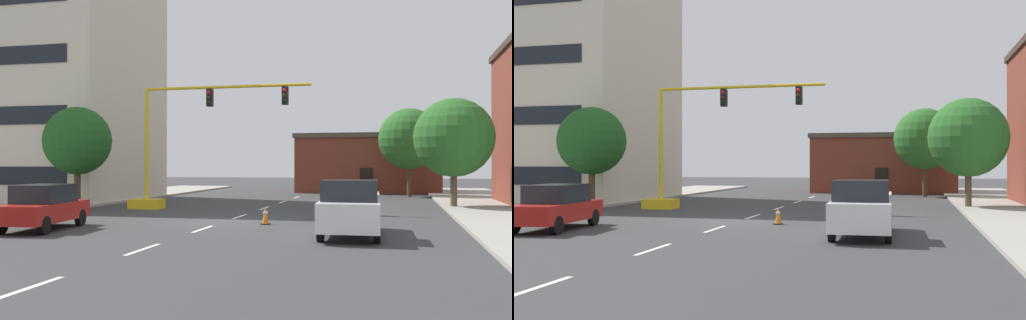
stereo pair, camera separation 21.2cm
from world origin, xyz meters
TOP-DOWN VIEW (x-y plane):
  - ground_plane at (0.00, 0.00)m, footprint 160.00×160.00m
  - sidewalk_left at (-12.90, 8.00)m, footprint 6.00×56.00m
  - sidewalk_right at (12.90, 8.00)m, footprint 6.00×56.00m
  - lane_stripe_seg_0 at (0.00, -14.00)m, footprint 0.16×2.40m
  - lane_stripe_seg_1 at (0.00, -8.50)m, footprint 0.16×2.40m
  - lane_stripe_seg_2 at (0.00, -3.00)m, footprint 0.16×2.40m
  - lane_stripe_seg_3 at (0.00, 2.50)m, footprint 0.16×2.40m
  - lane_stripe_seg_4 at (0.00, 8.00)m, footprint 0.16×2.40m
  - lane_stripe_seg_5 at (0.00, 13.50)m, footprint 0.16×2.40m
  - lane_stripe_seg_6 at (0.00, 19.00)m, footprint 0.16×2.40m
  - building_tall_left at (-18.11, 12.11)m, footprint 16.39×12.30m
  - building_brick_center at (4.92, 28.99)m, footprint 12.61×7.75m
  - traffic_signal_gantry at (-5.01, 5.98)m, footprint 10.27×1.20m
  - tree_right_far at (8.35, 21.78)m, footprint 4.71×4.71m
  - tree_right_mid at (10.51, 10.07)m, footprint 4.47×4.47m
  - tree_left_near at (-9.99, 4.71)m, footprint 3.79×3.79m
  - pickup_truck_white at (5.75, -3.81)m, footprint 2.20×5.47m
  - sedan_red_near_left at (-5.93, -4.60)m, footprint 2.34×4.68m
  - traffic_cone_roadside_a at (4.49, 2.15)m, footprint 0.36×0.36m
  - traffic_cone_roadside_b at (1.99, -0.73)m, footprint 0.36×0.36m

SIDE VIEW (x-z plane):
  - ground_plane at x=0.00m, z-range 0.00..0.00m
  - lane_stripe_seg_0 at x=0.00m, z-range 0.00..0.01m
  - lane_stripe_seg_1 at x=0.00m, z-range 0.00..0.01m
  - lane_stripe_seg_2 at x=0.00m, z-range 0.00..0.01m
  - lane_stripe_seg_3 at x=0.00m, z-range 0.00..0.01m
  - lane_stripe_seg_4 at x=0.00m, z-range 0.00..0.01m
  - lane_stripe_seg_5 at x=0.00m, z-range 0.00..0.01m
  - lane_stripe_seg_6 at x=0.00m, z-range 0.00..0.01m
  - sidewalk_left at x=-12.90m, z-range 0.00..0.14m
  - sidewalk_right at x=12.90m, z-range 0.00..0.14m
  - traffic_cone_roadside_a at x=4.49m, z-range -0.01..0.60m
  - traffic_cone_roadside_b at x=1.99m, z-range -0.01..0.77m
  - sedan_red_near_left at x=-5.93m, z-range 0.02..1.76m
  - pickup_truck_white at x=5.75m, z-range -0.02..1.97m
  - traffic_signal_gantry at x=-5.01m, z-range -1.10..5.73m
  - building_brick_center at x=4.92m, z-range 0.01..5.21m
  - tree_left_near at x=-9.99m, z-range 0.95..6.68m
  - tree_right_mid at x=10.51m, z-range 0.89..7.16m
  - tree_right_far at x=8.35m, z-range 1.05..7.88m
  - building_tall_left at x=-18.11m, z-range 0.01..18.52m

